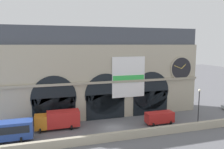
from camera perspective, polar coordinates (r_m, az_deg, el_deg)
ground_plane at (r=40.03m, az=0.32°, el=-13.52°), size 200.00×200.00×0.00m
quay_parapet_wall at (r=35.36m, az=2.85°, el=-15.35°), size 90.00×0.70×1.30m
station_building at (r=45.10m, az=-2.56°, el=0.30°), size 40.65×5.83×17.82m
box_truck_midwest at (r=40.06m, az=-13.68°, el=-11.14°), size 7.50×2.91×3.12m
van_mideast at (r=42.39m, az=12.09°, el=-10.68°), size 5.20×2.48×2.20m
street_lamp_quayside at (r=41.60m, az=21.39°, el=-6.86°), size 0.44×0.44×6.90m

